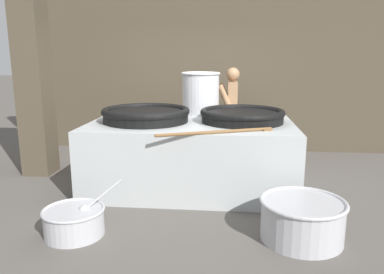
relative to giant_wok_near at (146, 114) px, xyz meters
The scene contains 11 objects.
ground_plane 1.25m from the giant_wok_near, 10.38° to the left, with size 60.00×60.00×0.00m, color #56514C.
back_wall 2.53m from the giant_wok_near, 74.79° to the left, with size 7.15×0.24×3.26m, color #4C4233.
support_pillar 1.99m from the giant_wok_near, 167.30° to the left, with size 0.43×0.43×3.26m, color #4C4233.
hearth_platform 0.88m from the giant_wok_near, 10.38° to the left, with size 2.86×1.95×0.95m.
giant_wok_near is the anchor object (origin of this frame).
giant_wok_far 1.37m from the giant_wok_near, ahead, with size 1.19×1.19×0.18m.
stock_pot 1.08m from the giant_wok_near, 47.03° to the left, with size 0.62×0.62×0.67m.
stirring_paddle 1.31m from the giant_wok_near, 34.21° to the right, with size 1.40×0.64×0.04m.
cook 1.88m from the giant_wok_near, 49.30° to the left, with size 0.39×0.61×1.68m.
prep_bowl_vegetables 1.91m from the giant_wok_near, 104.98° to the right, with size 0.80×0.66×0.56m.
prep_bowl_meat 2.59m from the giant_wok_near, 37.46° to the right, with size 0.88×0.88×0.43m.
Camera 1 is at (0.53, -5.29, 1.87)m, focal length 35.00 mm.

